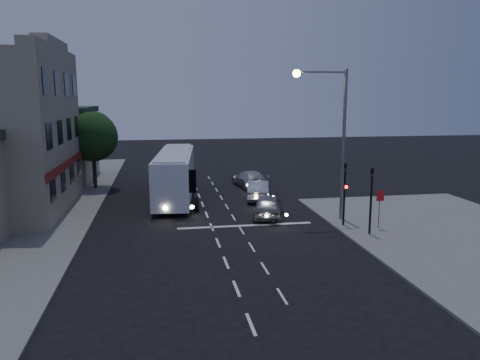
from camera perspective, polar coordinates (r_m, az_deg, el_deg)
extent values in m
plane|color=black|center=(25.54, -2.98, -6.98)|extent=(120.00, 120.00, 0.00)
cube|color=slate|center=(34.64, -26.59, -3.38)|extent=(12.00, 50.00, 0.12)
cube|color=silver|center=(16.35, 1.34, -17.17)|extent=(0.12, 1.60, 0.01)
cube|color=silver|center=(19.02, -0.43, -13.09)|extent=(0.12, 1.60, 0.01)
cube|color=silver|center=(21.78, -1.72, -10.02)|extent=(0.12, 1.60, 0.01)
cube|color=silver|center=(24.59, -2.70, -7.64)|extent=(0.12, 1.60, 0.01)
cube|color=silver|center=(27.45, -3.47, -5.75)|extent=(0.12, 1.60, 0.01)
cube|color=silver|center=(30.33, -4.09, -4.22)|extent=(0.12, 1.60, 0.01)
cube|color=silver|center=(33.23, -4.60, -2.96)|extent=(0.12, 1.60, 0.01)
cube|color=silver|center=(36.15, -5.03, -1.90)|extent=(0.12, 1.60, 0.01)
cube|color=silver|center=(39.09, -5.39, -1.00)|extent=(0.12, 1.60, 0.01)
cube|color=silver|center=(42.03, -5.70, -0.22)|extent=(0.12, 1.60, 0.01)
cube|color=silver|center=(18.43, 5.15, -13.91)|extent=(0.10, 1.50, 0.01)
cube|color=silver|center=(21.13, 3.04, -10.68)|extent=(0.10, 1.50, 0.01)
cube|color=silver|center=(23.89, 1.45, -8.17)|extent=(0.10, 1.50, 0.01)
cube|color=silver|center=(26.71, 0.20, -6.18)|extent=(0.10, 1.50, 0.01)
cube|color=silver|center=(29.56, -0.80, -4.58)|extent=(0.10, 1.50, 0.01)
cube|color=silver|center=(32.44, -1.62, -3.25)|extent=(0.10, 1.50, 0.01)
cube|color=silver|center=(35.34, -2.30, -2.15)|extent=(0.10, 1.50, 0.01)
cube|color=silver|center=(38.26, -2.88, -1.21)|extent=(0.10, 1.50, 0.01)
cube|color=silver|center=(41.19, -3.38, -0.40)|extent=(0.10, 1.50, 0.01)
cube|color=silver|center=(44.12, -3.81, 0.30)|extent=(0.10, 1.50, 0.01)
cube|color=silver|center=(27.72, 0.66, -5.57)|extent=(8.00, 0.35, 0.01)
cube|color=white|center=(34.78, -7.91, 0.72)|extent=(3.52, 11.78, 3.09)
cube|color=white|center=(34.56, -7.97, 3.33)|extent=(3.10, 11.36, 0.17)
cube|color=black|center=(29.03, -7.55, -0.16)|extent=(2.22, 0.33, 1.45)
cube|color=black|center=(35.21, -5.97, 1.91)|extent=(0.97, 9.63, 0.87)
cube|color=black|center=(35.15, -9.94, 1.80)|extent=(0.97, 9.63, 0.87)
cube|color=#B10D04|center=(35.86, -5.98, 0.34)|extent=(0.54, 5.29, 1.35)
cube|color=#B10D04|center=(35.79, -9.90, 0.22)|extent=(0.54, 5.29, 1.35)
cylinder|color=black|center=(31.05, -9.83, -3.10)|extent=(0.43, 0.99, 0.97)
cylinder|color=black|center=(31.13, -5.37, -2.96)|extent=(0.43, 0.99, 0.97)
cylinder|color=black|center=(37.39, -9.83, -0.86)|extent=(0.43, 0.99, 0.97)
cylinder|color=black|center=(37.45, -6.13, -0.75)|extent=(0.43, 0.99, 0.97)
cylinder|color=black|center=(39.00, -9.83, -0.41)|extent=(0.43, 0.99, 0.97)
cylinder|color=black|center=(39.06, -6.28, -0.30)|extent=(0.43, 0.99, 0.97)
cylinder|color=#FFF2CC|center=(29.28, -9.08, -3.40)|extent=(0.25, 0.07, 0.25)
cylinder|color=#FFF2CC|center=(29.34, -5.87, -3.30)|extent=(0.25, 0.07, 0.25)
imported|color=#979797|center=(29.61, 3.44, -3.15)|extent=(2.79, 4.53, 1.44)
imported|color=silver|center=(34.59, 2.19, -1.22)|extent=(2.34, 4.54, 1.42)
imported|color=#B9B9BC|center=(39.38, 1.15, 0.15)|extent=(2.64, 5.01, 1.39)
cylinder|color=black|center=(27.74, 12.59, -2.16)|extent=(0.12, 0.12, 3.20)
imported|color=black|center=(27.39, 12.75, 2.03)|extent=(0.15, 0.18, 0.90)
cube|color=black|center=(27.44, 12.78, -0.81)|extent=(0.25, 0.12, 0.30)
cube|color=#FF0C0C|center=(27.37, 12.84, -0.84)|extent=(0.16, 0.02, 0.18)
cylinder|color=black|center=(26.23, 15.65, -3.00)|extent=(0.12, 0.12, 3.20)
imported|color=black|center=(25.86, 15.86, 1.43)|extent=(0.18, 0.15, 0.90)
cylinder|color=slate|center=(27.67, 16.59, -3.65)|extent=(0.06, 0.06, 2.00)
cube|color=red|center=(27.42, 16.75, -1.85)|extent=(0.45, 0.03, 0.60)
cylinder|color=slate|center=(28.72, 12.50, 4.12)|extent=(0.20, 0.20, 9.00)
cylinder|color=slate|center=(28.08, 9.93, 12.86)|extent=(3.00, 0.12, 0.12)
sphere|color=#FFBF59|center=(27.62, 6.91, 12.78)|extent=(0.44, 0.44, 0.44)
cube|color=gray|center=(33.07, -22.05, 14.37)|extent=(1.00, 12.00, 0.50)
cube|color=gray|center=(33.12, -22.11, 15.23)|extent=(1.00, 6.00, 0.50)
cube|color=maroon|center=(33.13, -20.29, 1.88)|extent=(0.15, 12.00, 0.50)
cube|color=black|center=(28.90, -21.85, -0.95)|extent=(0.06, 1.30, 1.50)
cube|color=black|center=(31.80, -20.74, 0.07)|extent=(0.06, 1.30, 1.50)
cube|color=black|center=(34.71, -19.82, 0.92)|extent=(0.06, 1.30, 1.50)
cube|color=black|center=(37.63, -19.04, 1.64)|extent=(0.06, 1.30, 1.50)
cube|color=black|center=(28.52, -22.25, 4.98)|extent=(0.06, 1.30, 1.50)
cube|color=black|center=(31.45, -21.08, 5.46)|extent=(0.06, 1.30, 1.50)
cube|color=black|center=(34.39, -20.12, 5.86)|extent=(0.06, 1.30, 1.50)
cube|color=black|center=(37.34, -19.30, 6.20)|extent=(0.06, 1.30, 1.50)
cube|color=black|center=(28.45, -22.65, 11.00)|extent=(0.06, 1.30, 1.50)
cube|color=black|center=(31.38, -21.43, 10.92)|extent=(0.06, 1.30, 1.50)
cube|color=black|center=(34.33, -20.42, 10.86)|extent=(0.06, 1.30, 1.50)
cube|color=black|center=(37.28, -19.57, 10.80)|extent=(0.06, 1.30, 1.50)
cube|color=gray|center=(45.74, -23.21, 3.79)|extent=(9.00, 9.00, 6.00)
cube|color=#27392B|center=(45.55, -23.49, 7.86)|extent=(9.40, 9.40, 0.50)
cylinder|color=black|center=(40.08, -17.31, 1.06)|extent=(0.32, 0.32, 2.80)
sphere|color=#174415|center=(39.76, -17.52, 5.05)|extent=(4.00, 4.00, 4.00)
sphere|color=#1C3418|center=(40.27, -17.18, 6.13)|extent=(2.60, 2.60, 2.60)
sphere|color=#174415|center=(39.18, -18.10, 5.54)|extent=(2.40, 2.40, 2.40)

